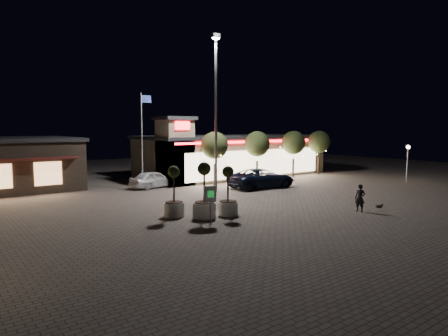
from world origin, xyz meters
TOP-DOWN VIEW (x-y plane):
  - ground at (0.00, 0.00)m, footprint 90.00×90.00m
  - retail_building at (9.51, 15.82)m, footprint 20.40×8.40m
  - floodlight_pole at (2.00, 8.00)m, footprint 0.60×0.40m
  - flagpole at (-1.90, 13.00)m, footprint 0.95×0.10m
  - lamp_post_east at (20.00, 2.00)m, footprint 0.36×0.36m
  - string_tree_a at (4.00, 11.00)m, footprint 2.42×2.42m
  - string_tree_b at (9.00, 11.00)m, footprint 2.42×2.42m
  - string_tree_c at (14.00, 11.00)m, footprint 2.42×2.42m
  - string_tree_d at (18.00, 11.00)m, footprint 2.42×2.42m
  - pickup_truck at (6.39, 7.43)m, footprint 6.14×3.20m
  - white_sedan at (-1.00, 12.91)m, footprint 4.45×2.24m
  - pedestrian at (4.69, -3.42)m, footprint 0.54×0.70m
  - dog at (6.06, -3.91)m, footprint 0.54×0.35m
  - planter_left at (-5.09, 2.28)m, footprint 1.20×1.20m
  - planter_mid at (-3.88, 0.92)m, footprint 1.31×1.31m
  - planter_right at (-2.35, 0.70)m, footprint 1.18×1.18m
  - valet_sign at (-4.33, -0.33)m, footprint 0.65×0.27m

SIDE VIEW (x-z plane):
  - ground at x=0.00m, z-range 0.00..0.00m
  - dog at x=6.06m, z-range 0.14..0.44m
  - white_sedan at x=-1.00m, z-range 0.00..1.45m
  - pickup_truck at x=6.39m, z-range 0.00..1.65m
  - pedestrian at x=4.69m, z-range 0.00..1.70m
  - planter_right at x=-2.35m, z-range -0.56..2.35m
  - planter_left at x=-5.09m, z-range -0.57..2.39m
  - planter_mid at x=-3.88m, z-range -0.61..2.60m
  - valet_sign at x=-4.33m, z-range 0.40..2.43m
  - retail_building at x=9.51m, z-range -0.84..5.26m
  - lamp_post_east at x=20.00m, z-range 0.72..4.20m
  - string_tree_a at x=4.00m, z-range 1.17..5.95m
  - string_tree_b at x=9.00m, z-range 1.17..5.95m
  - string_tree_c at x=14.00m, z-range 1.17..5.95m
  - string_tree_d at x=18.00m, z-range 1.17..5.95m
  - flagpole at x=-1.90m, z-range 0.74..8.74m
  - floodlight_pole at x=2.00m, z-range 0.83..13.21m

